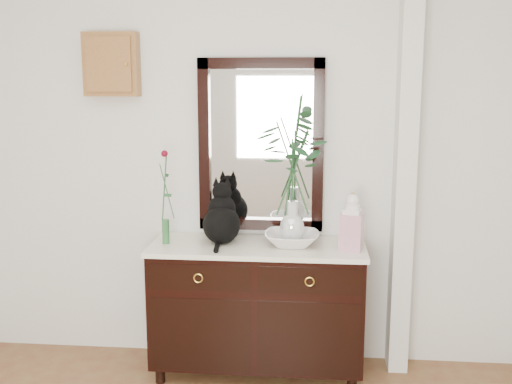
# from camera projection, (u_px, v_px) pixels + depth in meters

# --- Properties ---
(wall_back) EXTENTS (3.60, 0.04, 2.70)m
(wall_back) POSITION_uv_depth(u_px,v_px,m) (246.00, 159.00, 3.86)
(wall_back) COLOR silver
(wall_back) RESTS_ON ground
(pilaster) EXTENTS (0.12, 0.20, 2.70)m
(pilaster) POSITION_uv_depth(u_px,v_px,m) (405.00, 163.00, 3.69)
(pilaster) COLOR silver
(pilaster) RESTS_ON ground
(sideboard) EXTENTS (1.33, 0.52, 0.82)m
(sideboard) POSITION_uv_depth(u_px,v_px,m) (257.00, 302.00, 3.77)
(sideboard) COLOR black
(sideboard) RESTS_ON ground
(wall_mirror) EXTENTS (0.80, 0.06, 1.10)m
(wall_mirror) POSITION_uv_depth(u_px,v_px,m) (261.00, 146.00, 3.82)
(wall_mirror) COLOR black
(wall_mirror) RESTS_ON wall_back
(key_cabinet) EXTENTS (0.35, 0.10, 0.40)m
(key_cabinet) POSITION_uv_depth(u_px,v_px,m) (112.00, 64.00, 3.79)
(key_cabinet) COLOR brown
(key_cabinet) RESTS_ON wall_back
(cat) EXTENTS (0.30, 0.35, 0.38)m
(cat) POSITION_uv_depth(u_px,v_px,m) (221.00, 213.00, 3.72)
(cat) COLOR black
(cat) RESTS_ON sideboard
(lotus_bowl) EXTENTS (0.34, 0.34, 0.08)m
(lotus_bowl) POSITION_uv_depth(u_px,v_px,m) (292.00, 239.00, 3.68)
(lotus_bowl) COLOR white
(lotus_bowl) RESTS_ON sideboard
(vase_branches) EXTENTS (0.54, 0.54, 0.91)m
(vase_branches) POSITION_uv_depth(u_px,v_px,m) (293.00, 169.00, 3.60)
(vase_branches) COLOR silver
(vase_branches) RESTS_ON lotus_bowl
(bud_vase_rose) EXTENTS (0.10, 0.10, 0.60)m
(bud_vase_rose) POSITION_uv_depth(u_px,v_px,m) (165.00, 197.00, 3.67)
(bud_vase_rose) COLOR #2D6734
(bud_vase_rose) RESTS_ON sideboard
(ginger_jar) EXTENTS (0.16, 0.16, 0.35)m
(ginger_jar) POSITION_uv_depth(u_px,v_px,m) (352.00, 221.00, 3.56)
(ginger_jar) COLOR white
(ginger_jar) RESTS_ON sideboard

